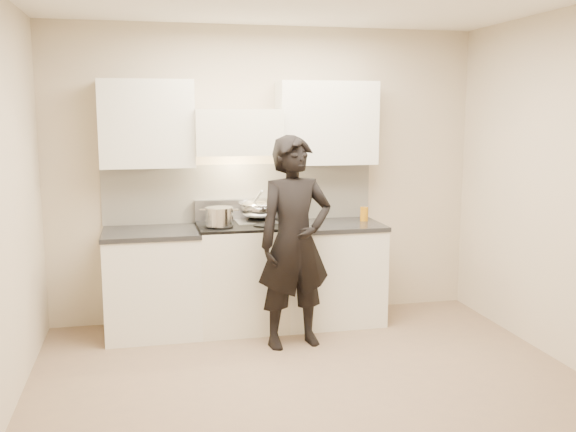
{
  "coord_description": "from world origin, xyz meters",
  "views": [
    {
      "loc": [
        -1.12,
        -4.12,
        1.92
      ],
      "look_at": [
        0.05,
        1.05,
        1.06
      ],
      "focal_mm": 40.0,
      "sensor_mm": 36.0,
      "label": 1
    }
  ],
  "objects_px": {
    "wok": "(259,208)",
    "utensil_crock": "(286,211)",
    "stove": "(241,276)",
    "person": "(295,242)",
    "counter_right": "(330,272)"
  },
  "relations": [
    {
      "from": "counter_right",
      "to": "utensil_crock",
      "type": "height_order",
      "value": "utensil_crock"
    },
    {
      "from": "stove",
      "to": "utensil_crock",
      "type": "distance_m",
      "value": 0.75
    },
    {
      "from": "stove",
      "to": "person",
      "type": "relative_size",
      "value": 0.55
    },
    {
      "from": "wok",
      "to": "utensil_crock",
      "type": "bearing_deg",
      "value": 20.36
    },
    {
      "from": "utensil_crock",
      "to": "person",
      "type": "distance_m",
      "value": 0.81
    },
    {
      "from": "counter_right",
      "to": "wok",
      "type": "bearing_deg",
      "value": 167.2
    },
    {
      "from": "utensil_crock",
      "to": "stove",
      "type": "bearing_deg",
      "value": -152.23
    },
    {
      "from": "counter_right",
      "to": "utensil_crock",
      "type": "xyz_separation_m",
      "value": [
        -0.36,
        0.25,
        0.55
      ]
    },
    {
      "from": "stove",
      "to": "counter_right",
      "type": "bearing_deg",
      "value": 0.0
    },
    {
      "from": "counter_right",
      "to": "person",
      "type": "xyz_separation_m",
      "value": [
        -0.46,
        -0.55,
        0.41
      ]
    },
    {
      "from": "wok",
      "to": "person",
      "type": "height_order",
      "value": "person"
    },
    {
      "from": "wok",
      "to": "utensil_crock",
      "type": "height_order",
      "value": "wok"
    },
    {
      "from": "utensil_crock",
      "to": "counter_right",
      "type": "bearing_deg",
      "value": -33.91
    },
    {
      "from": "stove",
      "to": "counter_right",
      "type": "xyz_separation_m",
      "value": [
        0.83,
        0.0,
        -0.01
      ]
    },
    {
      "from": "counter_right",
      "to": "utensil_crock",
      "type": "distance_m",
      "value": 0.7
    }
  ]
}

